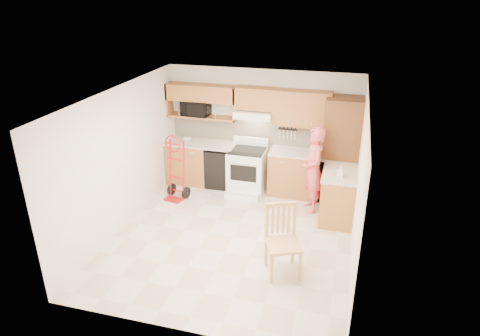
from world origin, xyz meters
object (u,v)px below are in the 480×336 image
at_px(microwave, 196,108).
at_px(hand_truck, 175,171).
at_px(person, 313,170).
at_px(range, 246,168).
at_px(dining_chair, 283,242).

xyz_separation_m(microwave, hand_truck, (-0.13, -0.99, -1.04)).
bearing_deg(person, range, -123.77).
bearing_deg(range, hand_truck, -153.59).
relative_size(person, hand_truck, 1.37).
bearing_deg(range, person, -15.96).
distance_m(microwave, range, 1.65).
height_order(person, hand_truck, person).
bearing_deg(microwave, range, -13.97).
distance_m(person, hand_truck, 2.73).
bearing_deg(hand_truck, dining_chair, -23.93).
height_order(microwave, person, microwave).
distance_m(range, hand_truck, 1.47).
bearing_deg(range, dining_chair, -64.30).
bearing_deg(person, dining_chair, -23.09).
xyz_separation_m(range, dining_chair, (1.20, -2.50, -0.00)).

